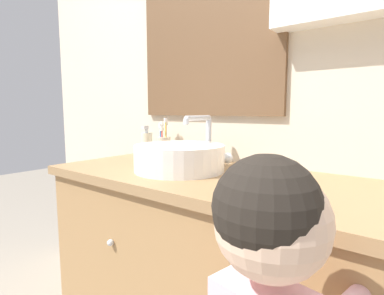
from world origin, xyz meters
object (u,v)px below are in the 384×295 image
object	(u,v)px
toothbrush_holder	(164,145)
drinking_cup	(257,185)
sink_basin	(180,157)
soap_dispenser	(147,144)

from	to	relation	value
toothbrush_holder	drinking_cup	world-z (taller)	toothbrush_holder
toothbrush_holder	drinking_cup	xyz separation A→B (m)	(0.72, -0.43, -0.01)
sink_basin	soap_dispenser	xyz separation A→B (m)	(-0.39, 0.20, 0.01)
sink_basin	drinking_cup	size ratio (longest dim) A/B	4.37
sink_basin	toothbrush_holder	size ratio (longest dim) A/B	2.04
sink_basin	toothbrush_holder	distance (m)	0.38
toothbrush_holder	soap_dispenser	xyz separation A→B (m)	(-0.09, -0.03, 0.01)
soap_dispenser	drinking_cup	world-z (taller)	soap_dispenser
toothbrush_holder	soap_dispenser	bearing A→B (deg)	-160.72
sink_basin	drinking_cup	world-z (taller)	sink_basin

